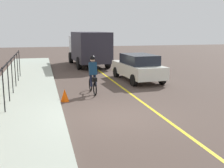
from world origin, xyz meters
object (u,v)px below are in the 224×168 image
(cyclist_lead, at_px, (93,75))
(traffic_cone_near, at_px, (65,95))
(box_truck_background, at_px, (89,47))
(patrol_sedan, at_px, (138,67))

(cyclist_lead, height_order, traffic_cone_near, cyclist_lead)
(cyclist_lead, distance_m, box_truck_background, 10.35)
(cyclist_lead, bearing_deg, box_truck_background, -9.61)
(patrol_sedan, xyz_separation_m, box_truck_background, (7.47, 1.75, 0.73))
(box_truck_background, distance_m, traffic_cone_near, 11.85)
(box_truck_background, bearing_deg, patrol_sedan, -169.40)
(patrol_sedan, distance_m, traffic_cone_near, 6.12)
(traffic_cone_near, bearing_deg, patrol_sedan, -49.60)
(patrol_sedan, relative_size, box_truck_background, 0.66)
(box_truck_background, bearing_deg, cyclist_lead, 169.30)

